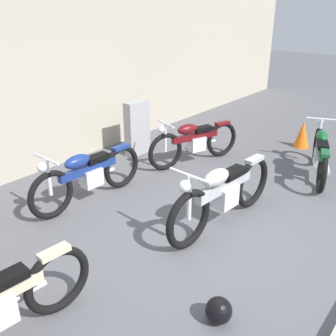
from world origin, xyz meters
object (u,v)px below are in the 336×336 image
Objects in this scene: helmet at (219,310)px; motorcycle_silver at (223,194)px; stone_marker at (137,128)px; motorcycle_maroon at (194,141)px; motorcycle_green at (320,153)px; motorcycle_blue at (88,175)px; traffic_cone at (302,134)px.

helmet is 1.80m from motorcycle_silver.
stone_marker reaches higher than motorcycle_maroon.
motorcycle_maroon is (3.08, 2.49, 0.30)m from helmet.
stone_marker is at bearing 88.24° from motorcycle_green.
motorcycle_blue is (-0.69, 1.93, -0.04)m from motorcycle_silver.
helmet is 0.47× the size of traffic_cone.
motorcycle_silver is (1.51, 0.91, 0.35)m from helmet.
traffic_cone is 0.29× the size of motorcycle_maroon.
stone_marker reaches higher than motorcycle_silver.
stone_marker is 3.41m from motorcycle_green.
motorcycle_green is at bearing 132.97° from motorcycle_maroon.
traffic_cone is 3.72m from motorcycle_silver.
motorcycle_maroon is (-0.89, 2.04, 0.01)m from motorcycle_green.
motorcycle_green is (3.97, 0.45, 0.29)m from helmet.
traffic_cone is 0.30× the size of motorcycle_green.
motorcycle_green is 2.22m from motorcycle_maroon.
traffic_cone is (5.21, 1.23, 0.14)m from helmet.
motorcycle_green is 0.97× the size of motorcycle_maroon.
helmet is at bearing 35.34° from motorcycle_silver.
motorcycle_blue is at bearing 10.60° from motorcycle_maroon.
motorcycle_blue is at bearing -157.48° from stone_marker.
motorcycle_silver is 2.05m from motorcycle_blue.
traffic_cone is 1.48m from motorcycle_green.
helmet is 3.97m from motorcycle_maroon.
helmet is at bearing 163.97° from motorcycle_green.
motorcycle_silver is at bearing -175.05° from traffic_cone.
motorcycle_silver is at bearing 146.99° from motorcycle_green.
traffic_cone is at bearing -44.49° from stone_marker.
helmet is 0.14× the size of motorcycle_maroon.
stone_marker is at bearing 135.51° from traffic_cone.
stone_marker is 0.58× the size of motorcycle_green.
motorcycle_green is 0.90× the size of motorcycle_blue.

